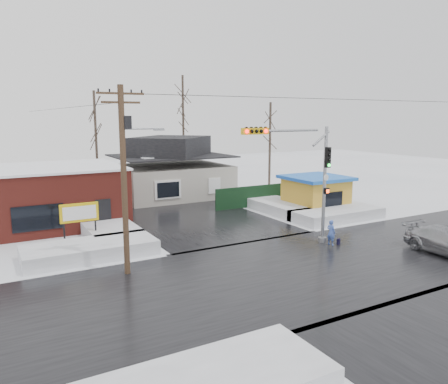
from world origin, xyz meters
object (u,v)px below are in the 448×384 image
kiosk (316,194)px  marquee_sign (79,214)px  pedestrian (331,233)px  traffic_signal (305,170)px  utility_pole (125,169)px

kiosk → marquee_sign: bearing=-178.4°
kiosk → pedestrian: bearing=-125.4°
marquee_sign → pedestrian: 14.92m
marquee_sign → traffic_signal: bearing=-29.7°
pedestrian → kiosk: bearing=-48.4°
marquee_sign → kiosk: (18.50, 0.50, -0.46)m
traffic_signal → kiosk: bearing=44.8°
traffic_signal → marquee_sign: traffic_signal is taller
traffic_signal → utility_pole: 10.39m
marquee_sign → pedestrian: marquee_sign is taller
marquee_sign → pedestrian: bearing=-29.1°
utility_pole → pedestrian: utility_pole is taller
kiosk → pedestrian: kiosk is taller
pedestrian → marquee_sign: bearing=48.0°
kiosk → pedestrian: (-5.50, -7.73, -0.70)m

